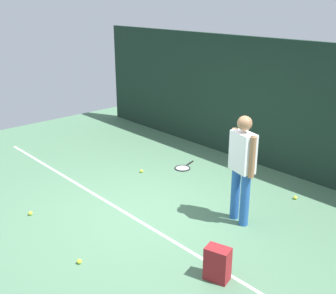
% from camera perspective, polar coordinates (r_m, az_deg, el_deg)
% --- Properties ---
extents(ground_plane, '(12.00, 12.00, 0.00)m').
position_cam_1_polar(ground_plane, '(6.93, -2.47, -8.56)').
color(ground_plane, '#4C7556').
extents(back_fence, '(10.00, 0.10, 2.58)m').
position_cam_1_polar(back_fence, '(8.58, 13.01, 5.78)').
color(back_fence, '#192D23').
rests_on(back_fence, ground).
extents(court_line, '(9.00, 0.05, 0.00)m').
position_cam_1_polar(court_line, '(6.73, -4.87, -9.52)').
color(court_line, white).
rests_on(court_line, ground).
extents(tennis_player, '(0.52, 0.32, 1.70)m').
position_cam_1_polar(tennis_player, '(6.28, 10.11, -2.24)').
color(tennis_player, '#2659A5').
rests_on(tennis_player, ground).
extents(tennis_racket, '(0.40, 0.64, 0.03)m').
position_cam_1_polar(tennis_racket, '(8.53, 2.09, -2.84)').
color(tennis_racket, black).
rests_on(tennis_racket, ground).
extents(backpack, '(0.34, 0.34, 0.44)m').
position_cam_1_polar(backpack, '(5.34, 6.86, -15.56)').
color(backpack, maroon).
rests_on(backpack, ground).
extents(tennis_ball_near_player, '(0.07, 0.07, 0.07)m').
position_cam_1_polar(tennis_ball_near_player, '(8.32, -3.65, -3.31)').
color(tennis_ball_near_player, '#CCE033').
rests_on(tennis_ball_near_player, ground).
extents(tennis_ball_by_fence, '(0.07, 0.07, 0.07)m').
position_cam_1_polar(tennis_ball_by_fence, '(7.10, -18.31, -8.60)').
color(tennis_ball_by_fence, '#CCE033').
rests_on(tennis_ball_by_fence, ground).
extents(tennis_ball_mid_court, '(0.07, 0.07, 0.07)m').
position_cam_1_polar(tennis_ball_mid_court, '(7.57, 17.02, -6.63)').
color(tennis_ball_mid_court, '#CCE033').
rests_on(tennis_ball_mid_court, ground).
extents(tennis_ball_far_left, '(0.07, 0.07, 0.07)m').
position_cam_1_polar(tennis_ball_far_left, '(5.77, -12.05, -15.06)').
color(tennis_ball_far_left, '#CCE033').
rests_on(tennis_ball_far_left, ground).
extents(water_bottle, '(0.07, 0.07, 0.23)m').
position_cam_1_polar(water_bottle, '(8.38, 10.53, -2.84)').
color(water_bottle, white).
rests_on(water_bottle, ground).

